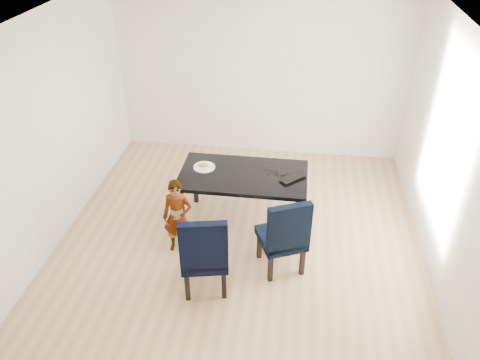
# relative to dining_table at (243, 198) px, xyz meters

# --- Properties ---
(floor) EXTENTS (4.50, 5.00, 0.01)m
(floor) POSITION_rel_dining_table_xyz_m (0.00, -0.50, -0.38)
(floor) COLOR tan
(floor) RESTS_ON ground
(ceiling) EXTENTS (4.50, 5.00, 0.01)m
(ceiling) POSITION_rel_dining_table_xyz_m (0.00, -0.50, 2.33)
(ceiling) COLOR white
(ceiling) RESTS_ON wall_back
(wall_back) EXTENTS (4.50, 0.01, 2.70)m
(wall_back) POSITION_rel_dining_table_xyz_m (0.00, 2.00, 0.98)
(wall_back) COLOR white
(wall_back) RESTS_ON ground
(wall_front) EXTENTS (4.50, 0.01, 2.70)m
(wall_front) POSITION_rel_dining_table_xyz_m (0.00, -3.00, 0.98)
(wall_front) COLOR silver
(wall_front) RESTS_ON ground
(wall_left) EXTENTS (0.01, 5.00, 2.70)m
(wall_left) POSITION_rel_dining_table_xyz_m (-2.25, -0.50, 0.98)
(wall_left) COLOR white
(wall_left) RESTS_ON ground
(wall_right) EXTENTS (0.01, 5.00, 2.70)m
(wall_right) POSITION_rel_dining_table_xyz_m (2.25, -0.50, 0.98)
(wall_right) COLOR white
(wall_right) RESTS_ON ground
(dining_table) EXTENTS (1.60, 0.90, 0.75)m
(dining_table) POSITION_rel_dining_table_xyz_m (0.00, 0.00, 0.00)
(dining_table) COLOR black
(dining_table) RESTS_ON floor
(chair_left) EXTENTS (0.59, 0.61, 1.03)m
(chair_left) POSITION_rel_dining_table_xyz_m (-0.26, -1.21, 0.14)
(chair_left) COLOR black
(chair_left) RESTS_ON floor
(chair_right) EXTENTS (0.65, 0.66, 1.01)m
(chair_right) POSITION_rel_dining_table_xyz_m (0.54, -0.78, 0.13)
(chair_right) COLOR black
(chair_right) RESTS_ON floor
(child) EXTENTS (0.37, 0.25, 0.98)m
(child) POSITION_rel_dining_table_xyz_m (-0.70, -0.65, 0.12)
(child) COLOR #EA5C13
(child) RESTS_ON floor
(plate) EXTENTS (0.34, 0.34, 0.02)m
(plate) POSITION_rel_dining_table_xyz_m (-0.52, 0.08, 0.38)
(plate) COLOR white
(plate) RESTS_ON dining_table
(sandwich) EXTENTS (0.15, 0.09, 0.05)m
(sandwich) POSITION_rel_dining_table_xyz_m (-0.53, 0.07, 0.42)
(sandwich) COLOR olive
(sandwich) RESTS_ON plate
(laptop) EXTENTS (0.42, 0.41, 0.03)m
(laptop) POSITION_rel_dining_table_xyz_m (0.59, 0.01, 0.39)
(laptop) COLOR black
(laptop) RESTS_ON dining_table
(cable_tangle) EXTENTS (0.16, 0.16, 0.01)m
(cable_tangle) POSITION_rel_dining_table_xyz_m (0.38, 0.03, 0.38)
(cable_tangle) COLOR black
(cable_tangle) RESTS_ON dining_table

